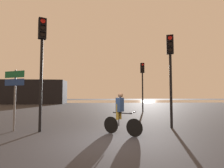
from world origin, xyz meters
name	(u,v)px	position (x,y,z in m)	size (l,w,h in m)	color
ground_plane	(107,142)	(0.00, 0.00, 0.00)	(120.00, 120.00, 0.00)	#28282D
water_strip	(101,101)	(0.00, 35.30, 0.00)	(80.00, 16.00, 0.01)	gray
distant_building	(33,92)	(-11.83, 25.30, 2.02)	(10.91, 4.00, 4.03)	black
traffic_light_near_right	(170,63)	(3.08, 2.23, 3.04)	(0.38, 0.40, 4.38)	black
traffic_light_far_right	(142,78)	(3.60, 9.79, 3.08)	(0.34, 0.35, 4.43)	black
traffic_light_near_left	(42,53)	(-2.73, 1.79, 3.34)	(0.39, 0.41, 4.83)	black
direction_sign_post	(15,89)	(-3.89, 1.97, 1.79)	(1.01, 0.49, 2.60)	slate
cyclist	(121,113)	(0.56, 1.03, 0.82)	(1.36, 1.10, 1.62)	black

